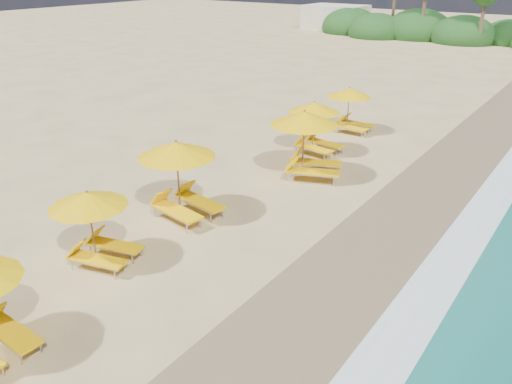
# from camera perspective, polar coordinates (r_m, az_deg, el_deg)

# --- Properties ---
(ground) EXTENTS (160.00, 160.00, 0.00)m
(ground) POSITION_cam_1_polar(r_m,az_deg,el_deg) (16.00, -0.00, -3.93)
(ground) COLOR #D2B67B
(ground) RESTS_ON ground
(wet_sand) EXTENTS (4.00, 160.00, 0.01)m
(wet_sand) POSITION_cam_1_polar(r_m,az_deg,el_deg) (14.38, 13.28, -8.11)
(wet_sand) COLOR #7A6448
(wet_sand) RESTS_ON ground
(surf_foam) EXTENTS (4.00, 160.00, 0.01)m
(surf_foam) POSITION_cam_1_polar(r_m,az_deg,el_deg) (13.83, 23.79, -11.00)
(surf_foam) COLOR white
(surf_foam) RESTS_ON ground
(station_2) EXTENTS (2.61, 2.53, 2.11)m
(station_2) POSITION_cam_1_polar(r_m,az_deg,el_deg) (14.34, -17.19, -3.28)
(station_2) COLOR olive
(station_2) RESTS_ON ground
(station_3) EXTENTS (2.95, 2.80, 2.51)m
(station_3) POSITION_cam_1_polar(r_m,az_deg,el_deg) (16.36, -8.18, 1.90)
(station_3) COLOR olive
(station_3) RESTS_ON ground
(station_4) EXTENTS (3.37, 3.33, 2.60)m
(station_4) POSITION_cam_1_polar(r_m,az_deg,el_deg) (19.40, 5.83, 5.73)
(station_4) COLOR olive
(station_4) RESTS_ON ground
(station_5) EXTENTS (2.59, 2.44, 2.24)m
(station_5) POSITION_cam_1_polar(r_m,az_deg,el_deg) (22.11, 6.70, 7.43)
(station_5) COLOR olive
(station_5) RESTS_ON ground
(station_6) EXTENTS (2.32, 2.14, 2.14)m
(station_6) POSITION_cam_1_polar(r_m,az_deg,el_deg) (25.30, 10.47, 9.19)
(station_6) COLOR olive
(station_6) RESTS_ON ground
(treeline) EXTENTS (25.80, 8.80, 9.74)m
(treeline) POSITION_cam_1_polar(r_m,az_deg,el_deg) (60.22, 18.27, 16.64)
(treeline) COLOR #163D14
(treeline) RESTS_ON ground
(beach_building) EXTENTS (7.00, 5.00, 2.80)m
(beach_building) POSITION_cam_1_polar(r_m,az_deg,el_deg) (67.03, 8.74, 18.50)
(beach_building) COLOR beige
(beach_building) RESTS_ON ground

